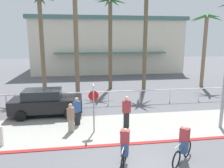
# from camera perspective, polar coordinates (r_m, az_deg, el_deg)

# --- Properties ---
(ground_plane) EXTENTS (80.00, 80.00, 0.00)m
(ground_plane) POSITION_cam_1_polar(r_m,az_deg,el_deg) (17.75, -1.52, -4.01)
(ground_plane) COLOR #5B5B60
(sidewalk_strip) EXTENTS (44.00, 4.00, 0.02)m
(sidewalk_strip) POSITION_cam_1_polar(r_m,az_deg,el_deg) (12.32, 1.75, -11.22)
(sidewalk_strip) COLOR #9E9E93
(sidewalk_strip) RESTS_ON ground
(curb_paint) EXTENTS (44.00, 0.24, 0.03)m
(curb_paint) POSITION_cam_1_polar(r_m,az_deg,el_deg) (10.54, 3.72, -15.37)
(curb_paint) COLOR maroon
(curb_paint) RESTS_ON ground
(building_backdrop) EXTENTS (21.45, 12.79, 7.77)m
(building_backdrop) POSITION_cam_1_polar(r_m,az_deg,el_deg) (34.90, -1.67, 10.22)
(building_backdrop) COLOR beige
(building_backdrop) RESTS_ON ground
(rail_fence) EXTENTS (23.95, 0.08, 1.04)m
(rail_fence) POSITION_cam_1_polar(r_m,az_deg,el_deg) (16.10, -0.90, -2.56)
(rail_fence) COLOR white
(rail_fence) RESTS_ON ground
(stop_sign_bike_lane) EXTENTS (0.52, 0.56, 2.56)m
(stop_sign_bike_lane) POSITION_cam_1_polar(r_m,az_deg,el_deg) (11.20, -4.83, -4.57)
(stop_sign_bike_lane) COLOR gray
(stop_sign_bike_lane) RESTS_ON ground
(bollard_0) EXTENTS (0.20, 0.20, 1.00)m
(bollard_0) POSITION_cam_1_polar(r_m,az_deg,el_deg) (11.35, -27.05, -11.88)
(bollard_0) COLOR white
(bollard_0) RESTS_ON ground
(palm_tree_2) EXTENTS (3.05, 3.02, 8.48)m
(palm_tree_2) POSITION_cam_1_polar(r_m,az_deg,el_deg) (20.10, -18.11, 15.61)
(palm_tree_2) COLOR #756047
(palm_tree_2) RESTS_ON ground
(palm_tree_3) EXTENTS (3.20, 3.20, 9.29)m
(palm_tree_3) POSITION_cam_1_polar(r_m,az_deg,el_deg) (18.15, -9.47, 17.61)
(palm_tree_3) COLOR #756047
(palm_tree_3) RESTS_ON ground
(palm_tree_4) EXTENTS (3.25, 3.11, 8.55)m
(palm_tree_4) POSITION_cam_1_polar(r_m,az_deg,el_deg) (21.05, -0.48, 15.58)
(palm_tree_4) COLOR brown
(palm_tree_4) RESTS_ON ground
(palm_tree_5) EXTENTS (3.41, 3.29, 9.18)m
(palm_tree_5) POSITION_cam_1_polar(r_m,az_deg,el_deg) (20.60, 8.94, 17.41)
(palm_tree_5) COLOR brown
(palm_tree_5) RESTS_ON ground
(palm_tree_6) EXTENTS (3.58, 3.22, 7.22)m
(palm_tree_6) POSITION_cam_1_polar(r_m,az_deg,el_deg) (23.87, 23.16, 11.91)
(palm_tree_6) COLOR #846B4C
(palm_tree_6) RESTS_ON ground
(car_black_1) EXTENTS (4.40, 2.02, 1.69)m
(car_black_1) POSITION_cam_1_polar(r_m,az_deg,el_deg) (14.52, -16.84, -4.55)
(car_black_1) COLOR black
(car_black_1) RESTS_ON ground
(cyclist_black_0) EXTENTS (0.64, 1.74, 1.50)m
(cyclist_black_0) POSITION_cam_1_polar(r_m,az_deg,el_deg) (8.79, 3.33, -16.25)
(cyclist_black_0) COLOR black
(cyclist_black_0) RESTS_ON ground
(cyclist_teal_1) EXTENTS (1.40, 1.26, 1.50)m
(cyclist_teal_1) POSITION_cam_1_polar(r_m,az_deg,el_deg) (9.40, 18.17, -14.89)
(cyclist_teal_1) COLOR black
(cyclist_teal_1) RESTS_ON ground
(pedestrian_0) EXTENTS (0.46, 0.40, 1.79)m
(pedestrian_0) POSITION_cam_1_polar(r_m,az_deg,el_deg) (12.06, 3.80, -7.55)
(pedestrian_0) COLOR #232326
(pedestrian_0) RESTS_ON ground
(pedestrian_1) EXTENTS (0.47, 0.46, 1.62)m
(pedestrian_1) POSITION_cam_1_polar(r_m,az_deg,el_deg) (12.56, -9.11, -7.32)
(pedestrian_1) COLOR #232326
(pedestrian_1) RESTS_ON ground
(pedestrian_2) EXTENTS (0.42, 0.47, 1.55)m
(pedestrian_2) POSITION_cam_1_polar(r_m,az_deg,el_deg) (11.73, -10.67, -8.97)
(pedestrian_2) COLOR gray
(pedestrian_2) RESTS_ON ground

